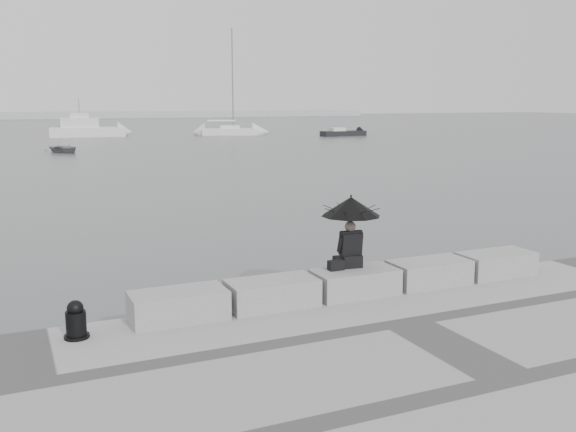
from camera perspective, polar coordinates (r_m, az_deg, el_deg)
name	(u,v)px	position (r m, az deg, el deg)	size (l,w,h in m)	color
ground	(343,313)	(12.82, 4.90, -8.62)	(360.00, 360.00, 0.00)	#4E5154
stone_block_far_left	(178,306)	(10.98, -9.71, -7.86)	(1.60, 0.80, 0.50)	gray
stone_block_left	(272,293)	(11.49, -1.43, -6.89)	(1.60, 0.80, 0.50)	gray
stone_block_centre	(355,282)	(12.22, 5.98, -5.90)	(1.60, 0.80, 0.50)	gray
stone_block_right	(429,273)	(13.13, 12.44, -4.95)	(1.60, 0.80, 0.50)	gray
stone_block_far_right	(496,264)	(14.19, 17.98, -4.08)	(1.60, 0.80, 0.50)	gray
seated_person	(351,215)	(12.15, 5.62, 0.05)	(1.13, 1.13, 1.39)	black
bag	(336,265)	(12.07, 4.27, -4.39)	(0.29, 0.16, 0.18)	black
mooring_bollard	(76,323)	(10.54, -18.32, -8.98)	(0.39, 0.39, 0.61)	black
sailboat_right	(230,131)	(80.12, -5.19, 7.56)	(7.21, 4.20, 12.90)	white
motor_cruiser	(88,129)	(79.33, -17.38, 7.38)	(8.69, 3.75, 4.50)	white
small_motorboat	(343,133)	(78.31, 4.94, 7.35)	(5.72, 1.82, 1.10)	black
dinghy	(64,149)	(55.58, -19.27, 5.66)	(3.57, 1.51, 0.60)	gray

